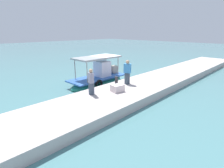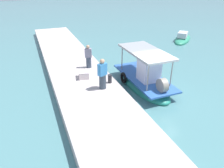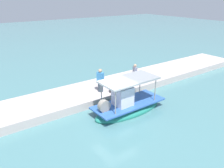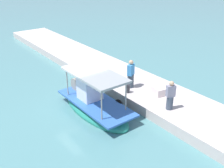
# 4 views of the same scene
# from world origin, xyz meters

# --- Properties ---
(ground_plane) EXTENTS (120.00, 120.00, 0.00)m
(ground_plane) POSITION_xyz_m (0.00, 0.00, 0.00)
(ground_plane) COLOR teal
(dock_quay) EXTENTS (36.00, 3.77, 0.58)m
(dock_quay) POSITION_xyz_m (0.00, -3.95, 0.29)
(dock_quay) COLOR beige
(dock_quay) RESTS_ON ground_plane
(main_fishing_boat) EXTENTS (5.36, 2.19, 2.73)m
(main_fishing_boat) POSITION_xyz_m (-1.24, -0.26, 0.45)
(main_fishing_boat) COLOR teal
(main_fishing_boat) RESTS_ON ground_plane
(fisherman_near_bollard) EXTENTS (0.53, 0.58, 1.80)m
(fisherman_near_bollard) POSITION_xyz_m (-0.94, -3.17, 1.40)
(fisherman_near_bollard) COLOR #394654
(fisherman_near_bollard) RESTS_ON dock_quay
(fisherman_by_crate) EXTENTS (0.47, 0.52, 1.63)m
(fisherman_by_crate) POSITION_xyz_m (-4.29, -3.04, 1.32)
(fisherman_by_crate) COLOR #3C4859
(fisherman_by_crate) RESTS_ON dock_quay
(mooring_bollard) EXTENTS (0.24, 0.24, 0.53)m
(mooring_bollard) POSITION_xyz_m (-1.45, -2.54, 0.85)
(mooring_bollard) COLOR #2D2D33
(mooring_bollard) RESTS_ON dock_quay
(cargo_crate) EXTENTS (0.87, 0.74, 0.45)m
(cargo_crate) POSITION_xyz_m (-2.73, -3.83, 0.81)
(cargo_crate) COLOR silver
(cargo_crate) RESTS_ON dock_quay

